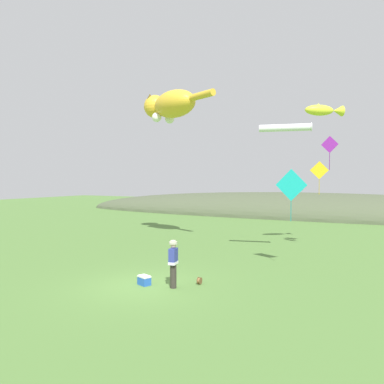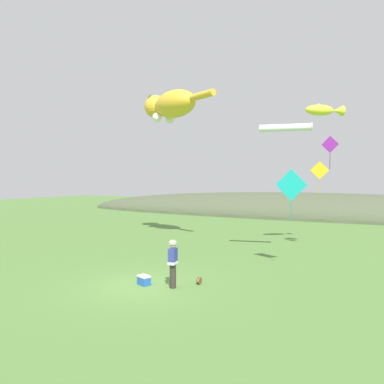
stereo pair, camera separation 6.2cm
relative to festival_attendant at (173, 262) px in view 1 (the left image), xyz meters
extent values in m
plane|color=#517A38|center=(-1.12, -0.31, -0.95)|extent=(120.00, 120.00, 0.00)
ellipsoid|color=#4C563D|center=(-1.12, 30.28, -0.95)|extent=(58.41, 11.34, 5.17)
cylinder|color=#332D28|center=(0.00, 0.00, -0.51)|extent=(0.24, 0.24, 0.88)
cube|color=navy|center=(0.00, 0.00, 0.23)|extent=(0.30, 0.43, 0.60)
cube|color=white|center=(0.00, 0.00, -0.01)|extent=(0.33, 0.46, 0.10)
sphere|color=beige|center=(0.00, 0.00, 0.64)|extent=(0.20, 0.20, 0.20)
cylinder|color=#B2AD99|center=(0.00, 0.00, 0.73)|extent=(0.30, 0.30, 0.09)
cylinder|color=#B2AD99|center=(0.00, 0.00, 0.79)|extent=(0.20, 0.20, 0.07)
cylinder|color=olive|center=(0.65, 0.89, -0.82)|extent=(0.10, 0.20, 0.20)
cylinder|color=brown|center=(0.60, 0.89, -0.82)|extent=(0.02, 0.27, 0.27)
cylinder|color=brown|center=(0.70, 0.89, -0.82)|extent=(0.02, 0.27, 0.27)
cube|color=blue|center=(-1.19, -0.17, -0.80)|extent=(0.56, 0.47, 0.30)
cube|color=white|center=(-1.19, -0.17, -0.62)|extent=(0.57, 0.48, 0.06)
ellipsoid|color=gold|center=(-5.32, 9.32, 7.97)|extent=(4.16, 3.27, 1.76)
ellipsoid|color=white|center=(-5.48, 9.39, 7.65)|extent=(2.62, 1.95, 0.97)
sphere|color=gold|center=(-7.40, 10.25, 8.15)|extent=(1.58, 1.58, 1.58)
cone|color=#503E10|center=(-7.58, 9.85, 8.72)|extent=(0.74, 0.74, 0.53)
cone|color=#503E10|center=(-7.22, 10.65, 8.72)|extent=(0.74, 0.74, 0.53)
sphere|color=white|center=(-6.71, 9.36, 7.22)|extent=(0.63, 0.63, 0.63)
sphere|color=white|center=(-6.28, 10.33, 7.22)|extent=(0.63, 0.63, 0.63)
cylinder|color=gold|center=(-2.75, 8.18, 8.06)|extent=(1.94, 1.17, 0.42)
ellipsoid|color=yellow|center=(3.61, 9.95, 6.92)|extent=(1.73, 1.54, 0.60)
cone|color=yellow|center=(4.50, 10.64, 6.92)|extent=(0.80, 0.81, 0.60)
cone|color=yellow|center=(3.57, 9.92, 7.17)|extent=(0.39, 0.39, 0.28)
sphere|color=black|center=(3.05, 9.78, 6.97)|extent=(0.14, 0.14, 0.14)
cylinder|color=white|center=(2.43, 6.93, 5.66)|extent=(2.54, 0.94, 0.36)
torus|color=white|center=(3.66, 7.23, 5.66)|extent=(0.16, 0.44, 0.44)
cube|color=yellow|center=(3.54, 10.68, 3.60)|extent=(1.01, 0.27, 1.04)
cylinder|color=black|center=(3.54, 10.69, 3.60)|extent=(0.68, 0.18, 0.02)
cube|color=#A98511|center=(3.54, 10.68, 2.63)|extent=(0.03, 0.01, 0.90)
cube|color=purple|center=(4.29, 9.15, 4.93)|extent=(0.90, 0.16, 0.91)
cylinder|color=black|center=(4.29, 9.16, 4.93)|extent=(0.61, 0.11, 0.02)
cube|color=#6B1A7C|center=(4.29, 9.15, 4.02)|extent=(0.03, 0.01, 0.90)
cube|color=#19BFBF|center=(3.23, 4.86, 2.83)|extent=(1.43, 0.15, 1.43)
cylinder|color=black|center=(3.23, 4.88, 2.83)|extent=(0.96, 0.10, 0.02)
cube|color=#118585|center=(3.23, 4.86, 1.66)|extent=(0.03, 0.01, 0.90)
camera|label=1|loc=(6.92, -11.88, 3.07)|focal=35.00mm
camera|label=2|loc=(6.98, -11.85, 3.07)|focal=35.00mm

